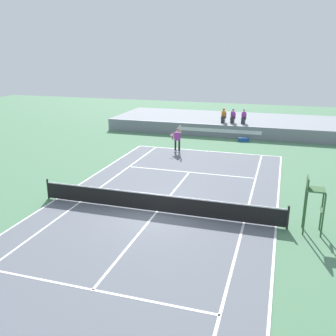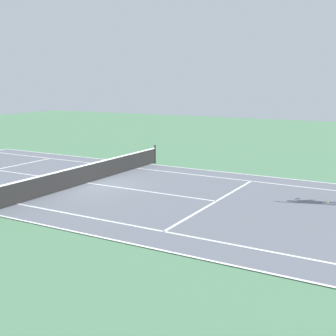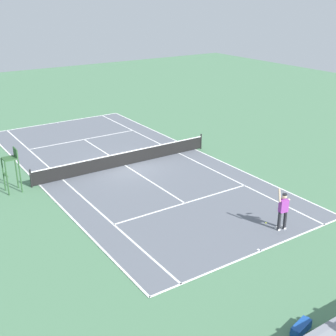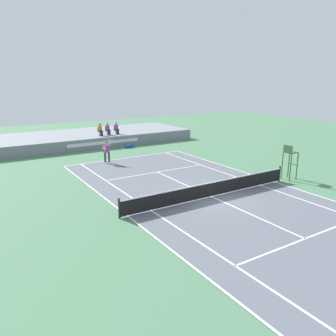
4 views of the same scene
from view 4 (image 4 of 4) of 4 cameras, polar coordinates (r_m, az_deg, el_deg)
The scene contains 12 objects.
ground_plane at distance 19.98m, azimuth 7.48°, elevation -4.95°, with size 80.00×80.00×0.00m, color #4C7A56.
court at distance 19.98m, azimuth 7.49°, elevation -4.92°, with size 11.08×23.88×0.03m.
net at distance 19.81m, azimuth 7.53°, elevation -3.53°, with size 11.98×0.10×1.07m.
barrier_wall at distance 34.30m, azimuth -10.95°, elevation 4.24°, with size 21.39×0.25×1.11m.
bleacher_platform at distance 38.03m, azimuth -13.19°, elevation 5.15°, with size 21.39×7.82×1.11m, color gray.
spectator_seated_0 at distance 35.37m, azimuth -11.55°, elevation 6.44°, with size 0.44×0.60×1.27m.
spectator_seated_1 at distance 35.67m, azimuth -10.28°, elevation 6.57°, with size 0.44×0.60×1.27m.
spectator_seated_2 at distance 36.04m, azimuth -8.84°, elevation 6.72°, with size 0.44×0.60×1.27m.
tennis_player at distance 27.92m, azimuth -10.47°, elevation 2.78°, with size 0.82×0.62×2.08m.
tennis_ball at distance 27.49m, azimuth -9.42°, elevation 0.58°, with size 0.07×0.07×0.07m, color #D1E533.
umpire_chair at distance 24.36m, azimuth 20.18°, elevation 1.69°, with size 0.77×0.77×2.44m.
equipment_bag at distance 34.33m, azimuth -6.65°, elevation 3.76°, with size 0.95×0.51×0.32m.
Camera 4 is at (-12.10, -14.40, 6.75)m, focal length 35.50 mm.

